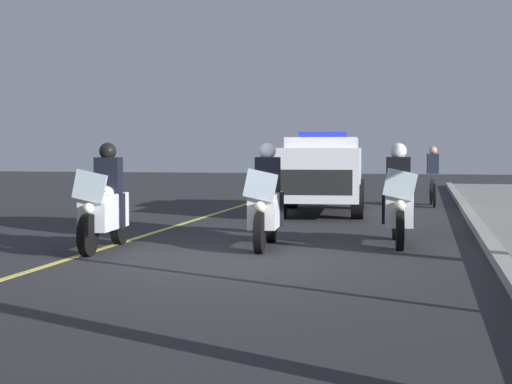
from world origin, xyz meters
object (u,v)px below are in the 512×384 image
Objects in this scene: police_motorcycle_lead_right at (266,205)px; police_motorcycle_trailing at (398,203)px; police_suv at (322,171)px; police_motorcycle_lead_left at (105,206)px; cyclist_background at (433,176)px.

police_motorcycle_trailing is at bearing 110.46° from police_motorcycle_lead_right.
police_motorcycle_lead_right is 6.97m from police_suv.
police_motorcycle_lead_left and police_motorcycle_trailing have the same top height.
police_motorcycle_trailing is (-0.79, 2.11, 0.00)m from police_motorcycle_lead_right.
police_motorcycle_lead_left is 1.00× the size of police_motorcycle_trailing.
cyclist_background is (-9.99, 2.77, 0.14)m from police_motorcycle_lead_right.
police_motorcycle_lead_left is at bearing -25.72° from cyclist_background.
police_suv reaches higher than police_motorcycle_trailing.
cyclist_background is at bearing 137.80° from police_suv.
cyclist_background is at bearing 175.88° from police_motorcycle_trailing.
police_motorcycle_lead_right is at bearing 109.52° from police_motorcycle_lead_left.
police_suv reaches higher than police_motorcycle_lead_left.
police_motorcycle_trailing reaches higher than cyclist_background.
police_motorcycle_trailing is 1.22× the size of cyclist_background.
police_motorcycle_trailing is at bearing 18.70° from police_suv.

